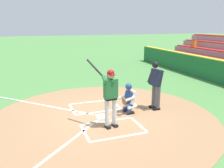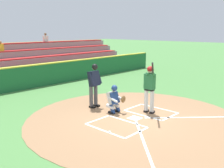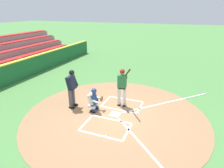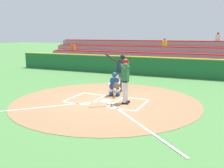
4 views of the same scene
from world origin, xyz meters
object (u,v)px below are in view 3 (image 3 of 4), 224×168
Objects in this scene: catcher at (94,99)px; batter at (122,85)px; baseball at (106,136)px; plate_umpire at (72,86)px.

batter is at bearing 130.85° from catcher.
batter is 28.76× the size of baseball.
plate_umpire is (0.94, -2.14, -0.02)m from batter.
batter is 2.73m from baseball.
catcher is 2.12m from baseball.
catcher is at bearing 92.09° from plate_umpire.
batter is 2.34m from plate_umpire.
batter reaches higher than catcher.
catcher is 15.27× the size of baseball.
baseball is (1.57, 2.37, -1.04)m from plate_umpire.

